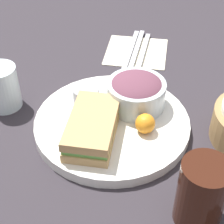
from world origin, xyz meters
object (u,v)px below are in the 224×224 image
plate (112,124)px  salad_bowl (136,91)px  fork (129,49)px  dressing_cup (86,95)px  sandwich (93,127)px  knife (136,50)px  drink_glass (202,194)px  water_glass (2,87)px  spoon (143,51)px

plate → salad_bowl: bearing=143.9°
plate → fork: 0.29m
salad_bowl → dressing_cup: (0.01, -0.10, -0.02)m
plate → salad_bowl: size_ratio=2.58×
sandwich → knife: sandwich is taller
dressing_cup → drink_glass: (0.23, 0.22, 0.02)m
dressing_cup → water_glass: water_glass is taller
drink_glass → water_glass: bearing=-118.3°
plate → dressing_cup: size_ratio=5.66×
dressing_cup → fork: dressing_cup is taller
sandwich → drink_glass: size_ratio=1.30×
plate → salad_bowl: (-0.05, 0.04, 0.04)m
salad_bowl → dressing_cup: size_ratio=2.19×
water_glass → salad_bowl: bearing=94.2°
knife → plate: bearing=-180.0°
salad_bowl → fork: size_ratio=0.61×
knife → sandwich: bearing=175.8°
dressing_cup → knife: 0.26m
fork → water_glass: 0.35m
plate → knife: (-0.29, 0.01, -0.00)m
drink_glass → spoon: 0.49m
drink_glass → fork: size_ratio=0.60×
plate → drink_glass: bearing=42.1°
sandwich → fork: 0.35m
dressing_cup → water_glass: size_ratio=0.58×
plate → drink_glass: size_ratio=2.61×
water_glass → sandwich: bearing=67.9°
sandwich → salad_bowl: salad_bowl is taller
dressing_cup → salad_bowl: bearing=94.4°
sandwich → water_glass: water_glass is taller
dressing_cup → drink_glass: bearing=44.7°
salad_bowl → spoon: bearing=-178.2°
plate → drink_glass: drink_glass is taller
dressing_cup → drink_glass: 0.32m
fork → spoon: same height
spoon → salad_bowl: bearing=-175.4°
plate → water_glass: (-0.03, -0.23, 0.04)m
salad_bowl → drink_glass: bearing=27.7°
salad_bowl → spoon: salad_bowl is taller
salad_bowl → water_glass: 0.27m
drink_glass → salad_bowl: bearing=-152.3°
plate → dressing_cup: dressing_cup is taller
drink_glass → fork: (-0.47, -0.17, -0.05)m
drink_glass → fork: bearing=-160.7°
plate → drink_glass: (0.18, 0.16, 0.05)m
dressing_cup → water_glass: (0.01, -0.17, 0.01)m
knife → dressing_cup: bearing=165.8°
sandwich → fork: size_ratio=0.78×
water_glass → dressing_cup: bearing=94.1°
drink_glass → knife: size_ratio=0.57×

